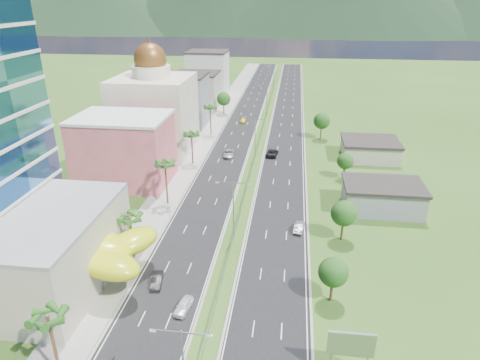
% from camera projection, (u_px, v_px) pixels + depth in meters
% --- Properties ---
extents(ground, '(500.00, 500.00, 0.00)m').
position_uv_depth(ground, '(225.00, 271.00, 67.06)').
color(ground, '#2D5119').
rests_on(ground, ground).
extents(road_left, '(11.00, 260.00, 0.04)m').
position_uv_depth(road_left, '(244.00, 118.00, 149.83)').
color(road_left, black).
rests_on(road_left, ground).
extents(road_right, '(11.00, 260.00, 0.04)m').
position_uv_depth(road_right, '(287.00, 120.00, 148.10)').
color(road_right, black).
rests_on(road_right, ground).
extents(sidewalk_left, '(7.00, 260.00, 0.12)m').
position_uv_depth(sidewalk_left, '(217.00, 117.00, 150.90)').
color(sidewalk_left, gray).
rests_on(sidewalk_left, ground).
extents(median_guardrail, '(0.10, 216.06, 0.76)m').
position_uv_depth(median_guardrail, '(261.00, 133.00, 132.34)').
color(median_guardrail, gray).
rests_on(median_guardrail, ground).
extents(streetlight_median_b, '(6.04, 0.25, 11.00)m').
position_uv_depth(streetlight_median_b, '(233.00, 204.00, 73.48)').
color(streetlight_median_b, gray).
rests_on(streetlight_median_b, ground).
extents(streetlight_median_c, '(6.04, 0.25, 11.00)m').
position_uv_depth(streetlight_median_c, '(255.00, 135.00, 109.88)').
color(streetlight_median_c, gray).
rests_on(streetlight_median_c, ground).
extents(streetlight_median_d, '(6.04, 0.25, 11.00)m').
position_uv_depth(streetlight_median_d, '(267.00, 97.00, 150.84)').
color(streetlight_median_d, gray).
rests_on(streetlight_median_d, ground).
extents(streetlight_median_e, '(6.04, 0.25, 11.00)m').
position_uv_depth(streetlight_median_e, '(274.00, 75.00, 191.79)').
color(streetlight_median_e, gray).
rests_on(streetlight_median_e, ground).
extents(mall_podium, '(30.00, 24.00, 11.00)m').
position_uv_depth(mall_podium, '(4.00, 248.00, 63.09)').
color(mall_podium, '#B5AF95').
rests_on(mall_podium, ground).
extents(lime_canopy, '(18.00, 15.00, 7.40)m').
position_uv_depth(lime_canopy, '(88.00, 249.00, 63.73)').
color(lime_canopy, '#BDC713').
rests_on(lime_canopy, ground).
extents(pink_shophouse, '(20.00, 15.00, 15.00)m').
position_uv_depth(pink_shophouse, '(124.00, 151.00, 96.42)').
color(pink_shophouse, '#C8525F').
rests_on(pink_shophouse, ground).
extents(domed_building, '(20.00, 20.00, 28.70)m').
position_uv_depth(domed_building, '(154.00, 109.00, 115.82)').
color(domed_building, beige).
rests_on(domed_building, ground).
extents(midrise_grey, '(16.00, 15.00, 16.00)m').
position_uv_depth(midrise_grey, '(182.00, 101.00, 139.79)').
color(midrise_grey, gray).
rests_on(midrise_grey, ground).
extents(midrise_beige, '(16.00, 15.00, 13.00)m').
position_uv_depth(midrise_beige, '(196.00, 92.00, 160.41)').
color(midrise_beige, '#B5AF95').
rests_on(midrise_beige, ground).
extents(midrise_white, '(16.00, 15.00, 18.00)m').
position_uv_depth(midrise_white, '(208.00, 74.00, 180.35)').
color(midrise_white, silver).
rests_on(midrise_white, ground).
extents(billboard, '(5.20, 0.35, 6.20)m').
position_uv_depth(billboard, '(351.00, 346.00, 46.96)').
color(billboard, gray).
rests_on(billboard, ground).
extents(shed_near, '(15.00, 10.00, 5.00)m').
position_uv_depth(shed_near, '(382.00, 198.00, 85.60)').
color(shed_near, gray).
rests_on(shed_near, ground).
extents(shed_far, '(14.00, 12.00, 4.40)m').
position_uv_depth(shed_far, '(370.00, 150.00, 112.79)').
color(shed_far, '#B5AF95').
rests_on(shed_far, ground).
extents(palm_tree_a, '(3.60, 3.60, 9.10)m').
position_uv_depth(palm_tree_a, '(48.00, 319.00, 45.63)').
color(palm_tree_a, '#47301C').
rests_on(palm_tree_a, ground).
extents(palm_tree_b, '(3.60, 3.60, 8.10)m').
position_uv_depth(palm_tree_b, '(130.00, 220.00, 67.85)').
color(palm_tree_b, '#47301C').
rests_on(palm_tree_b, ground).
extents(palm_tree_c, '(3.60, 3.60, 9.60)m').
position_uv_depth(palm_tree_c, '(165.00, 165.00, 85.48)').
color(palm_tree_c, '#47301C').
rests_on(palm_tree_c, ground).
extents(palm_tree_d, '(3.60, 3.60, 8.60)m').
position_uv_depth(palm_tree_d, '(192.00, 136.00, 106.80)').
color(palm_tree_d, '#47301C').
rests_on(palm_tree_d, ground).
extents(palm_tree_e, '(3.60, 3.60, 9.40)m').
position_uv_depth(palm_tree_e, '(210.00, 108.00, 129.25)').
color(palm_tree_e, '#47301C').
rests_on(palm_tree_e, ground).
extents(leafy_tree_lfar, '(4.90, 4.90, 8.05)m').
position_uv_depth(leafy_tree_lfar, '(224.00, 99.00, 153.09)').
color(leafy_tree_lfar, '#47301C').
rests_on(leafy_tree_lfar, ground).
extents(leafy_tree_ra, '(4.20, 4.20, 6.90)m').
position_uv_depth(leafy_tree_ra, '(333.00, 272.00, 58.77)').
color(leafy_tree_ra, '#47301C').
rests_on(leafy_tree_ra, ground).
extents(leafy_tree_rb, '(4.55, 4.55, 7.47)m').
position_uv_depth(leafy_tree_rb, '(344.00, 213.00, 73.74)').
color(leafy_tree_rb, '#47301C').
rests_on(leafy_tree_rb, ground).
extents(leafy_tree_rc, '(3.85, 3.85, 6.33)m').
position_uv_depth(leafy_tree_rc, '(345.00, 161.00, 99.20)').
color(leafy_tree_rc, '#47301C').
rests_on(leafy_tree_rc, ground).
extents(leafy_tree_rd, '(4.90, 4.90, 8.05)m').
position_uv_depth(leafy_tree_rd, '(322.00, 121.00, 126.48)').
color(leafy_tree_rd, '#47301C').
rests_on(leafy_tree_rd, ground).
extents(mountain_ridge, '(860.00, 140.00, 90.00)m').
position_uv_depth(mountain_ridge, '(343.00, 34.00, 469.73)').
color(mountain_ridge, black).
rests_on(mountain_ridge, ground).
extents(car_white_near_left, '(2.34, 4.38, 1.42)m').
position_uv_depth(car_white_near_left, '(183.00, 306.00, 58.44)').
color(car_white_near_left, white).
rests_on(car_white_near_left, road_left).
extents(car_dark_left, '(2.19, 4.47, 1.41)m').
position_uv_depth(car_dark_left, '(157.00, 280.00, 63.74)').
color(car_dark_left, black).
rests_on(car_dark_left, road_left).
extents(car_silver_mid_left, '(3.48, 6.22, 1.64)m').
position_uv_depth(car_silver_mid_left, '(229.00, 153.00, 114.32)').
color(car_silver_mid_left, '#989C9F').
rests_on(car_silver_mid_left, road_left).
extents(car_yellow_far_left, '(2.10, 4.72, 1.35)m').
position_uv_depth(car_yellow_far_left, '(243.00, 120.00, 145.21)').
color(car_yellow_far_left, gold).
rests_on(car_yellow_far_left, road_left).
extents(car_silver_right, '(2.21, 4.65, 1.47)m').
position_uv_depth(car_silver_right, '(299.00, 227.00, 78.37)').
color(car_silver_right, '#96989D').
rests_on(car_silver_right, road_right).
extents(car_dark_far_right, '(3.41, 6.16, 1.63)m').
position_uv_depth(car_dark_far_right, '(272.00, 153.00, 114.91)').
color(car_dark_far_right, black).
rests_on(car_dark_far_right, road_right).
extents(motorcycle, '(0.77, 1.74, 1.08)m').
position_uv_depth(motorcycle, '(113.00, 360.00, 49.97)').
color(motorcycle, black).
rests_on(motorcycle, road_left).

